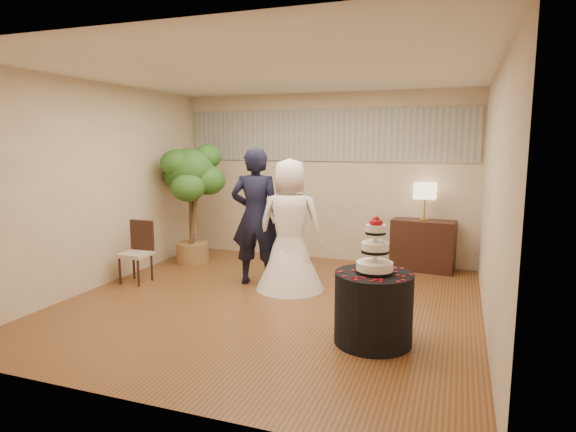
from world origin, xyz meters
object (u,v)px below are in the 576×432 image
at_px(cake_table, 373,308).
at_px(wedding_cake, 375,245).
at_px(table_lamp, 425,202).
at_px(bride, 290,225).
at_px(ficus_tree, 191,203).
at_px(side_chair, 135,252).
at_px(groom, 256,217).
at_px(console, 423,245).

distance_m(cake_table, wedding_cake, 0.64).
bearing_deg(table_lamp, bride, -135.45).
bearing_deg(ficus_tree, bride, -21.63).
bearing_deg(side_chair, bride, 12.30).
distance_m(groom, console, 2.72).
xyz_separation_m(wedding_cake, console, (0.25, 3.03, -0.61)).
relative_size(groom, side_chair, 2.19).
height_order(console, table_lamp, table_lamp).
relative_size(bride, wedding_cake, 3.15).
bearing_deg(ficus_tree, groom, -26.33).
distance_m(bride, wedding_cake, 1.98).
bearing_deg(side_chair, groom, 18.15).
height_order(groom, cake_table, groom).
bearing_deg(wedding_cake, side_chair, 165.09).
height_order(cake_table, side_chair, side_chair).
height_order(wedding_cake, side_chair, wedding_cake).
bearing_deg(console, bride, -129.09).
xyz_separation_m(bride, table_lamp, (1.64, 1.61, 0.19)).
xyz_separation_m(groom, console, (2.16, 1.55, -0.57)).
xyz_separation_m(bride, console, (1.64, 1.61, -0.49)).
bearing_deg(console, side_chair, -144.95).
relative_size(bride, table_lamp, 3.07).
bearing_deg(side_chair, console, 28.71).
distance_m(table_lamp, ficus_tree, 3.72).
bearing_deg(console, ficus_tree, -160.93).
bearing_deg(cake_table, side_chair, 165.09).
bearing_deg(side_chair, ficus_tree, 82.17).
bearing_deg(bride, groom, -16.63).
xyz_separation_m(bride, side_chair, (-2.17, -0.47, -0.45)).
height_order(groom, console, groom).
bearing_deg(console, groom, -138.11).
relative_size(cake_table, wedding_cake, 1.37).
distance_m(cake_table, table_lamp, 3.12).
distance_m(bride, side_chair, 2.27).
relative_size(cake_table, side_chair, 0.88).
relative_size(groom, bride, 1.08).
xyz_separation_m(console, ficus_tree, (-3.63, -0.82, 0.60)).
xyz_separation_m(bride, ficus_tree, (-2.00, 0.79, 0.11)).
height_order(bride, ficus_tree, ficus_tree).
bearing_deg(side_chair, table_lamp, 28.71).
bearing_deg(groom, table_lamp, -155.79).
height_order(cake_table, console, console).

